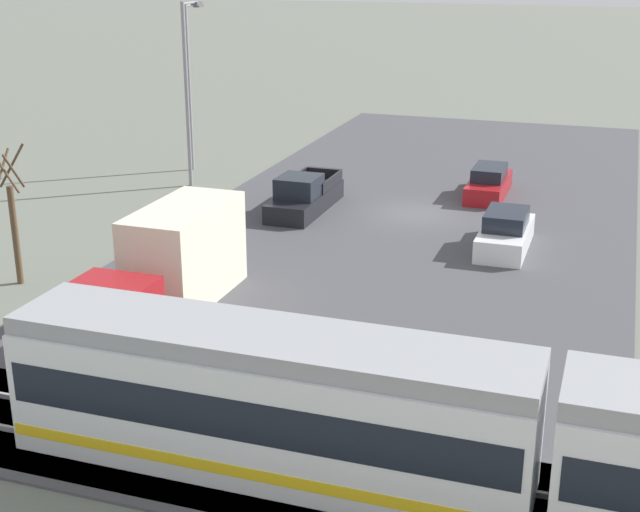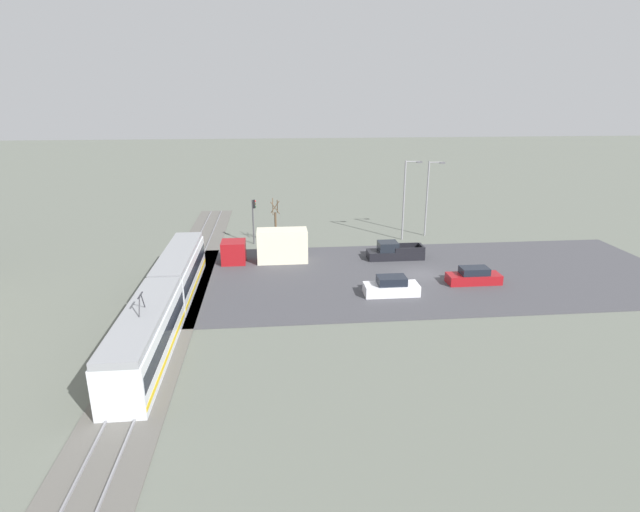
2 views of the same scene
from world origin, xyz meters
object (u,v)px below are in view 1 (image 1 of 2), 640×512
Objects in this scene: box_truck at (169,267)px; street_lamp_mid_block at (188,83)px; sedan_car_1 at (505,233)px; sedan_car_0 at (489,184)px; light_rail_tram at (547,449)px; pickup_truck at (304,197)px; street_tree at (14,221)px; street_lamp_near_crossing at (190,77)px.

street_lamp_mid_block is at bearing -65.85° from box_truck.
sedan_car_0 is at bearing 103.37° from sedan_car_1.
pickup_truck is (12.85, -20.52, -0.99)m from light_rail_tram.
street_tree is (6.51, -0.60, 0.78)m from box_truck.
street_lamp_near_crossing is (8.71, -6.08, 4.33)m from pickup_truck.
sedan_car_0 is 0.52× the size of street_lamp_mid_block.
sedan_car_0 is at bearing 177.69° from street_lamp_near_crossing.
box_truck is at bearing 114.30° from street_lamp_near_crossing.
sedan_car_0 is 22.76m from street_tree.
box_truck reaches higher than sedan_car_1.
box_truck is 20.88m from street_lamp_near_crossing.
sedan_car_1 is (-9.60, 2.56, -0.02)m from pickup_truck.
sedan_car_0 is 17.00m from street_lamp_near_crossing.
pickup_truck is 8.98m from street_lamp_mid_block.
street_tree is 0.59× the size of street_lamp_near_crossing.
pickup_truck is 9.94m from sedan_car_1.
sedan_car_0 is at bearing -113.68° from box_truck.
sedan_car_1 is at bearing 162.05° from street_lamp_mid_block.
light_rail_tram is 34.41m from street_lamp_near_crossing.
light_rail_tram is 5.41× the size of sedan_car_1.
sedan_car_0 is 15.80m from street_lamp_mid_block.
street_lamp_near_crossing reaches higher than light_rail_tram.
sedan_car_1 is 18.99m from street_tree.
sedan_car_0 is at bearing -129.54° from street_tree.
street_lamp_near_crossing is at bearing -34.91° from pickup_truck.
light_rail_tram is 5.24× the size of sedan_car_0.
pickup_truck is 13.94m from street_tree.
street_lamp_near_crossing is (18.31, -8.64, 4.35)m from sedan_car_1.
street_lamp_mid_block is at bearing 9.62° from sedan_car_0.
box_truck is 1.49× the size of pickup_truck.
pickup_truck is 1.10× the size of street_tree.
sedan_car_0 is at bearing -144.89° from pickup_truck.
street_tree is at bearing -23.28° from light_rail_tram.
street_lamp_mid_block is at bearing 162.05° from sedan_car_1.
pickup_truck is at bearing 35.11° from sedan_car_0.
light_rail_tram reaches higher than pickup_truck.
pickup_truck is 11.47m from street_lamp_near_crossing.
box_truck is 17.45m from street_lamp_mid_block.
light_rail_tram is 26.46m from sedan_car_0.
sedan_car_1 is 0.88× the size of street_tree.
street_lamp_mid_block reaches higher than sedan_car_1.
street_lamp_mid_block reaches higher than street_lamp_near_crossing.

